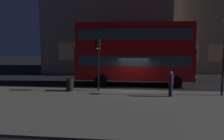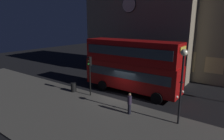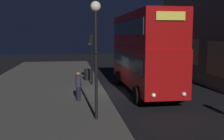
{
  "view_description": "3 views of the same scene",
  "coord_description": "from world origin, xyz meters",
  "px_view_note": "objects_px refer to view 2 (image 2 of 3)",
  "views": [
    {
      "loc": [
        0.31,
        -18.26,
        3.89
      ],
      "look_at": [
        -1.85,
        1.06,
        1.43
      ],
      "focal_mm": 36.37,
      "sensor_mm": 36.0,
      "label": 1
    },
    {
      "loc": [
        9.78,
        -14.85,
        7.16
      ],
      "look_at": [
        -1.88,
        1.21,
        2.32
      ],
      "focal_mm": 30.88,
      "sensor_mm": 36.0,
      "label": 2
    },
    {
      "loc": [
        18.17,
        -2.98,
        4.01
      ],
      "look_at": [
        -1.97,
        0.08,
        1.33
      ],
      "focal_mm": 42.46,
      "sensor_mm": 36.0,
      "label": 3
    }
  ],
  "objects_px": {
    "street_lamp": "(182,72)",
    "litter_bin": "(74,87)",
    "traffic_light_near_kerb": "(90,68)",
    "double_decker_bus": "(131,64)",
    "pedestrian": "(129,103)"
  },
  "relations": [
    {
      "from": "traffic_light_near_kerb",
      "to": "street_lamp",
      "type": "xyz_separation_m",
      "value": [
        8.88,
        -0.46,
        0.99
      ]
    },
    {
      "from": "pedestrian",
      "to": "litter_bin",
      "type": "bearing_deg",
      "value": 74.5
    },
    {
      "from": "traffic_light_near_kerb",
      "to": "street_lamp",
      "type": "distance_m",
      "value": 8.94
    },
    {
      "from": "street_lamp",
      "to": "pedestrian",
      "type": "relative_size",
      "value": 3.07
    },
    {
      "from": "traffic_light_near_kerb",
      "to": "pedestrian",
      "type": "relative_size",
      "value": 2.24
    },
    {
      "from": "traffic_light_near_kerb",
      "to": "litter_bin",
      "type": "xyz_separation_m",
      "value": [
        -2.17,
        -0.22,
        -2.34
      ]
    },
    {
      "from": "street_lamp",
      "to": "double_decker_bus",
      "type": "bearing_deg",
      "value": 147.81
    },
    {
      "from": "street_lamp",
      "to": "pedestrian",
      "type": "xyz_separation_m",
      "value": [
        -3.63,
        -0.73,
        -2.9
      ]
    },
    {
      "from": "double_decker_bus",
      "to": "pedestrian",
      "type": "bearing_deg",
      "value": -61.09
    },
    {
      "from": "street_lamp",
      "to": "litter_bin",
      "type": "height_order",
      "value": "street_lamp"
    },
    {
      "from": "double_decker_bus",
      "to": "traffic_light_near_kerb",
      "type": "bearing_deg",
      "value": -127.52
    },
    {
      "from": "traffic_light_near_kerb",
      "to": "street_lamp",
      "type": "bearing_deg",
      "value": 9.34
    },
    {
      "from": "litter_bin",
      "to": "traffic_light_near_kerb",
      "type": "bearing_deg",
      "value": 5.77
    },
    {
      "from": "litter_bin",
      "to": "double_decker_bus",
      "type": "bearing_deg",
      "value": 37.5
    },
    {
      "from": "street_lamp",
      "to": "traffic_light_near_kerb",
      "type": "bearing_deg",
      "value": 177.06
    }
  ]
}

